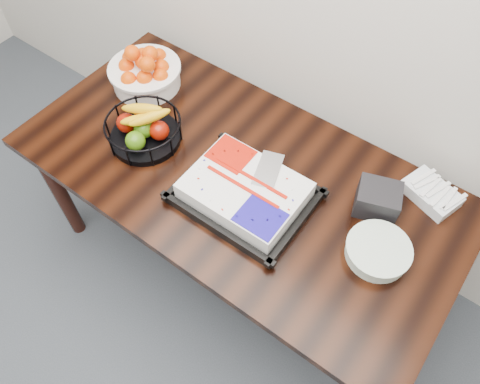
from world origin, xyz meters
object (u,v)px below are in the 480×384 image
Objects in this scene: table at (238,185)px; tangerine_bowl at (144,69)px; plate_stack at (378,251)px; fruit_basket at (144,128)px; napkin_box at (378,199)px; cake_tray at (245,192)px.

tangerine_bowl is at bearing 165.71° from table.
plate_stack is at bearing -7.78° from tangerine_bowl.
fruit_basket is (-0.41, -0.09, 0.15)m from table.
napkin_box is (-0.10, 0.18, 0.03)m from plate_stack.
napkin_box is at bearing 18.14° from table.
napkin_box is (0.51, 0.17, 0.14)m from table.
cake_tray is at bearing -148.36° from napkin_box.
fruit_basket is 2.02× the size of napkin_box.
napkin_box is at bearing 118.73° from plate_stack.
cake_tray is at bearing -41.99° from table.
tangerine_bowl is (-0.74, 0.25, 0.04)m from cake_tray.
table is 5.54× the size of tangerine_bowl.
plate_stack is at bearing -0.78° from table.
plate_stack is 1.49× the size of napkin_box.
cake_tray is at bearing 0.27° from fruit_basket.
fruit_basket is (-0.51, -0.00, 0.02)m from cake_tray.
cake_tray is 0.49m from napkin_box.
cake_tray is at bearing -171.17° from plate_stack.
tangerine_bowl is 1.15m from napkin_box.
napkin_box is (1.15, 0.01, -0.03)m from tangerine_bowl.
napkin_box is at bearing 31.64° from cake_tray.
fruit_basket is 1.02m from plate_stack.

